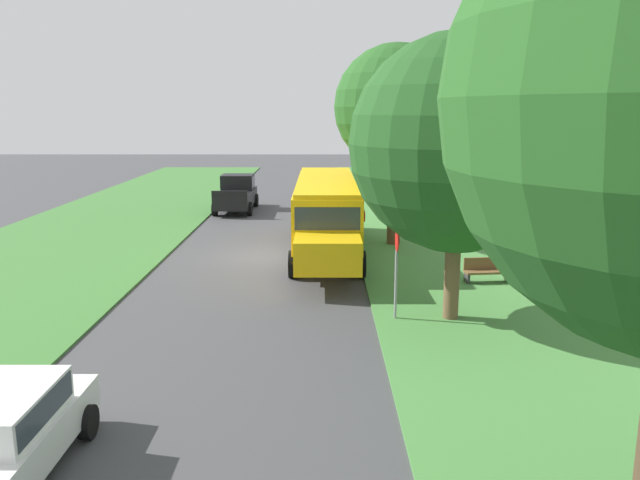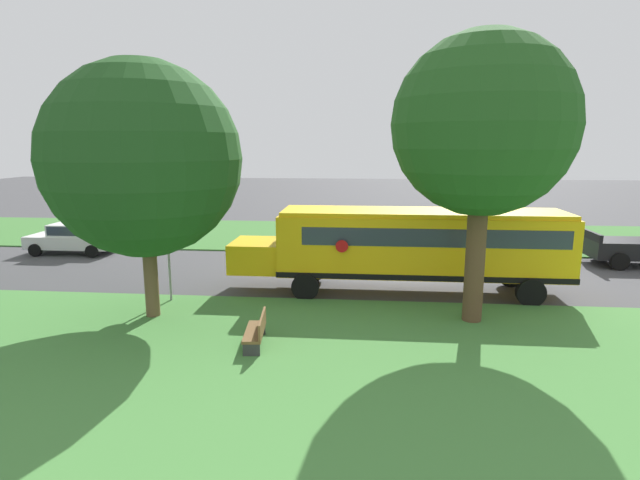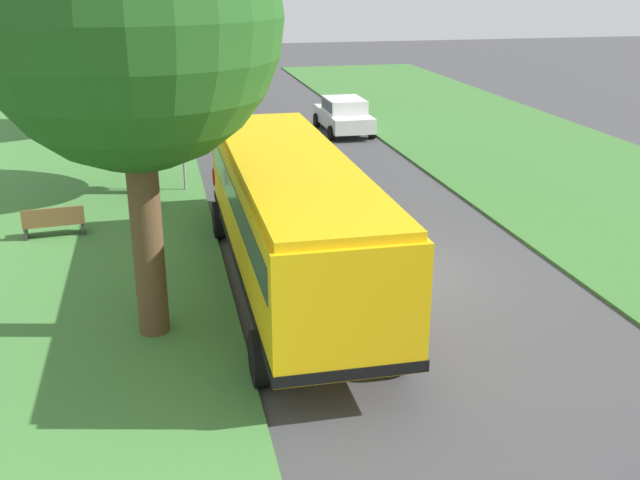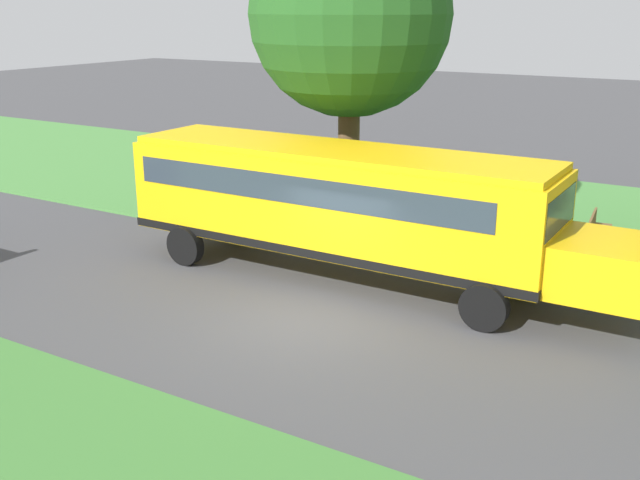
{
  "view_description": "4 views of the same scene",
  "coord_description": "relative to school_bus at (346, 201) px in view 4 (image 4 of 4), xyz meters",
  "views": [
    {
      "loc": [
        -2.46,
        25.4,
        6.03
      ],
      "look_at": [
        -2.4,
        2.82,
        1.28
      ],
      "focal_mm": 35.0,
      "sensor_mm": 36.0,
      "label": 1
    },
    {
      "loc": [
        -21.13,
        1.24,
        5.58
      ],
      "look_at": [
        -1.46,
        3.06,
        1.75
      ],
      "focal_mm": 28.0,
      "sensor_mm": 36.0,
      "label": 2
    },
    {
      "loc": [
        -5.36,
        -16.03,
        6.88
      ],
      "look_at": [
        -1.92,
        -0.34,
        1.07
      ],
      "focal_mm": 42.0,
      "sensor_mm": 36.0,
      "label": 3
    },
    {
      "loc": [
        12.34,
        7.73,
        6.33
      ],
      "look_at": [
        -0.89,
        -0.2,
        1.49
      ],
      "focal_mm": 42.0,
      "sensor_mm": 36.0,
      "label": 4
    }
  ],
  "objects": [
    {
      "name": "school_bus",
      "position": [
        0.0,
        0.0,
        0.0
      ],
      "size": [
        2.84,
        12.42,
        3.16
      ],
      "color": "yellow",
      "rests_on": "ground"
    },
    {
      "name": "ground_plane",
      "position": [
        2.66,
        0.54,
        -1.92
      ],
      "size": [
        120.0,
        120.0,
        0.0
      ],
      "primitive_type": "plane",
      "color": "#424244"
    },
    {
      "name": "park_bench",
      "position": [
        -5.62,
        4.73,
        -1.45
      ],
      "size": [
        1.64,
        0.67,
        0.92
      ],
      "color": "brown",
      "rests_on": "ground"
    },
    {
      "name": "oak_tree_beside_bus",
      "position": [
        -3.02,
        -1.71,
        4.23
      ],
      "size": [
        5.42,
        5.42,
        8.83
      ],
      "color": "brown",
      "rests_on": "ground"
    },
    {
      "name": "grass_verge",
      "position": [
        -7.34,
        0.54,
        -1.88
      ],
      "size": [
        12.0,
        80.0,
        0.08
      ],
      "primitive_type": "cube",
      "color": "#47843D",
      "rests_on": "ground"
    }
  ]
}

